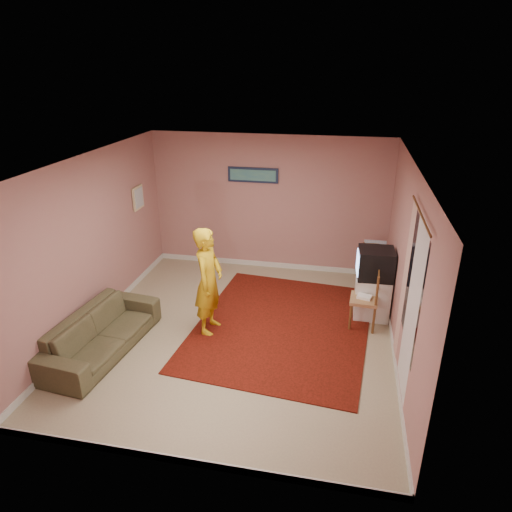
% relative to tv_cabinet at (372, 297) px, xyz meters
% --- Properties ---
extents(ground, '(5.00, 5.00, 0.00)m').
position_rel_tv_cabinet_xyz_m(ground, '(-1.95, -0.93, -0.34)').
color(ground, tan).
rests_on(ground, ground).
extents(wall_back, '(4.50, 0.02, 2.60)m').
position_rel_tv_cabinet_xyz_m(wall_back, '(-1.95, 1.57, 0.96)').
color(wall_back, '#A1706A').
rests_on(wall_back, ground).
extents(wall_front, '(4.50, 0.02, 2.60)m').
position_rel_tv_cabinet_xyz_m(wall_front, '(-1.95, -3.43, 0.96)').
color(wall_front, '#A1706A').
rests_on(wall_front, ground).
extents(wall_left, '(0.02, 5.00, 2.60)m').
position_rel_tv_cabinet_xyz_m(wall_left, '(-4.20, -0.93, 0.96)').
color(wall_left, '#A1706A').
rests_on(wall_left, ground).
extents(wall_right, '(0.02, 5.00, 2.60)m').
position_rel_tv_cabinet_xyz_m(wall_right, '(0.30, -0.93, 0.96)').
color(wall_right, '#A1706A').
rests_on(wall_right, ground).
extents(ceiling, '(4.50, 5.00, 0.02)m').
position_rel_tv_cabinet_xyz_m(ceiling, '(-1.95, -0.93, 2.26)').
color(ceiling, white).
rests_on(ceiling, wall_back).
extents(baseboard_back, '(4.50, 0.02, 0.10)m').
position_rel_tv_cabinet_xyz_m(baseboard_back, '(-1.95, 1.56, -0.29)').
color(baseboard_back, silver).
rests_on(baseboard_back, ground).
extents(baseboard_front, '(4.50, 0.02, 0.10)m').
position_rel_tv_cabinet_xyz_m(baseboard_front, '(-1.95, -3.42, -0.29)').
color(baseboard_front, silver).
rests_on(baseboard_front, ground).
extents(baseboard_left, '(0.02, 5.00, 0.10)m').
position_rel_tv_cabinet_xyz_m(baseboard_left, '(-4.19, -0.93, -0.29)').
color(baseboard_left, silver).
rests_on(baseboard_left, ground).
extents(baseboard_right, '(0.02, 5.00, 0.10)m').
position_rel_tv_cabinet_xyz_m(baseboard_right, '(0.29, -0.93, -0.29)').
color(baseboard_right, silver).
rests_on(baseboard_right, ground).
extents(window, '(0.01, 1.10, 1.50)m').
position_rel_tv_cabinet_xyz_m(window, '(0.29, -1.83, 1.11)').
color(window, black).
rests_on(window, wall_right).
extents(curtain_sheer, '(0.01, 0.75, 2.10)m').
position_rel_tv_cabinet_xyz_m(curtain_sheer, '(0.28, -1.98, 0.91)').
color(curtain_sheer, silver).
rests_on(curtain_sheer, wall_right).
extents(curtain_floral, '(0.01, 0.35, 2.10)m').
position_rel_tv_cabinet_xyz_m(curtain_floral, '(0.26, -1.28, 0.91)').
color(curtain_floral, beige).
rests_on(curtain_floral, wall_right).
extents(curtain_rod, '(0.02, 1.40, 0.02)m').
position_rel_tv_cabinet_xyz_m(curtain_rod, '(0.25, -1.83, 1.98)').
color(curtain_rod, brown).
rests_on(curtain_rod, wall_right).
extents(picture_back, '(0.95, 0.04, 0.28)m').
position_rel_tv_cabinet_xyz_m(picture_back, '(-2.25, 1.54, 1.51)').
color(picture_back, '#141D37').
rests_on(picture_back, wall_back).
extents(picture_left, '(0.04, 0.38, 0.42)m').
position_rel_tv_cabinet_xyz_m(picture_left, '(-4.17, 0.67, 1.21)').
color(picture_left, beige).
rests_on(picture_left, wall_left).
extents(area_rug, '(2.86, 3.44, 0.02)m').
position_rel_tv_cabinet_xyz_m(area_rug, '(-1.35, -0.61, -0.34)').
color(area_rug, black).
rests_on(area_rug, ground).
extents(tv_cabinet, '(0.54, 0.49, 0.69)m').
position_rel_tv_cabinet_xyz_m(tv_cabinet, '(0.00, 0.00, 0.00)').
color(tv_cabinet, silver).
rests_on(tv_cabinet, ground).
extents(crt_tv, '(0.57, 0.51, 0.47)m').
position_rel_tv_cabinet_xyz_m(crt_tv, '(-0.01, -0.00, 0.58)').
color(crt_tv, black).
rests_on(crt_tv, tv_cabinet).
extents(chair_a, '(0.46, 0.44, 0.48)m').
position_rel_tv_cabinet_xyz_m(chair_a, '(0.04, 0.85, 0.19)').
color(chair_a, '#A3814F').
rests_on(chair_a, ground).
extents(dvd_player, '(0.35, 0.27, 0.06)m').
position_rel_tv_cabinet_xyz_m(dvd_player, '(0.04, 0.85, 0.13)').
color(dvd_player, '#A5A5AA').
rests_on(dvd_player, chair_a).
extents(blue_throw, '(0.38, 0.05, 0.40)m').
position_rel_tv_cabinet_xyz_m(blue_throw, '(0.04, 1.04, 0.36)').
color(blue_throw, '#82A9D6').
rests_on(blue_throw, chair_a).
extents(chair_b, '(0.44, 0.45, 0.51)m').
position_rel_tv_cabinet_xyz_m(chair_b, '(-0.14, -0.34, 0.23)').
color(chair_b, '#A3814F').
rests_on(chair_b, ground).
extents(game_console, '(0.24, 0.20, 0.04)m').
position_rel_tv_cabinet_xyz_m(game_console, '(-0.14, -0.34, 0.16)').
color(game_console, white).
rests_on(game_console, chair_b).
extents(sofa, '(0.99, 2.06, 0.58)m').
position_rel_tv_cabinet_xyz_m(sofa, '(-3.75, -1.74, -0.05)').
color(sofa, '#4C462E').
rests_on(sofa, ground).
extents(person, '(0.43, 0.63, 1.65)m').
position_rel_tv_cabinet_xyz_m(person, '(-2.41, -0.91, 0.48)').
color(person, gold).
rests_on(person, ground).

